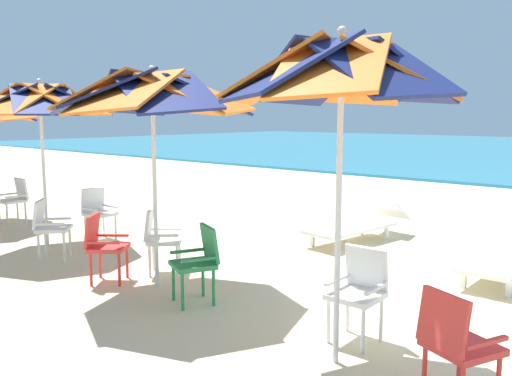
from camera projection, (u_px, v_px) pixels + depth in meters
The scene contains 14 objects.
ground_plane at pixel (471, 295), 6.25m from camera, with size 80.00×80.00×0.00m, color beige.
beach_umbrella_0 at pixel (341, 76), 4.23m from camera, with size 1.99×1.99×2.77m.
plastic_chair_0 at pixel (456, 341), 3.79m from camera, with size 0.58×0.60×0.87m.
plastic_chair_1 at pixel (359, 288), 4.95m from camera, with size 0.45×0.48×0.87m.
beach_umbrella_1 at pixel (152, 95), 6.24m from camera, with size 2.42×2.42×2.65m.
plastic_chair_2 at pixel (199, 259), 5.94m from camera, with size 0.58×0.60×0.87m.
plastic_chair_3 at pixel (103, 243), 6.69m from camera, with size 0.63×0.63×0.87m.
plastic_chair_4 at pixel (159, 236), 7.06m from camera, with size 0.63×0.63×0.87m.
beach_umbrella_2 at pixel (40, 102), 8.32m from camera, with size 2.25×2.25×2.64m.
plastic_chair_5 at pixel (49, 225), 7.78m from camera, with size 0.63×0.63×0.87m.
plastic_chair_6 at pixel (98, 210), 8.99m from camera, with size 0.47×0.44×0.87m.
plastic_chair_8 at pixel (15, 198), 10.37m from camera, with size 0.45×0.48×0.87m.
sun_lounger_1 at pixel (508, 255), 6.94m from camera, with size 0.65×2.15×0.62m.
sun_lounger_2 at pixel (358, 224), 8.90m from camera, with size 0.89×2.21×0.62m.
Camera 1 is at (2.06, -6.20, 2.08)m, focal length 37.63 mm.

